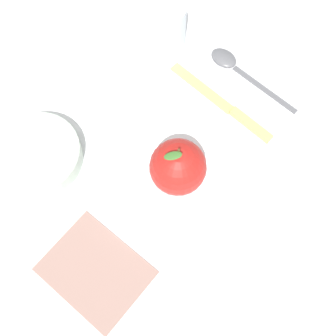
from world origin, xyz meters
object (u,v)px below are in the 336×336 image
side_bowl (36,155)px  knife (229,108)px  dinner_plate (168,171)px  cup (165,22)px  spoon (233,65)px  apple (178,167)px  linen_napkin (95,271)px

side_bowl → knife: 0.31m
dinner_plate → cup: size_ratio=2.80×
dinner_plate → knife: bearing=-172.6°
dinner_plate → spoon: size_ratio=1.24×
apple → side_bowl: (0.14, -0.17, -0.04)m
knife → spoon: size_ratio=1.17×
dinner_plate → linen_napkin: (0.17, 0.04, -0.01)m
dinner_plate → knife: dinner_plate is taller
dinner_plate → knife: size_ratio=1.05×
cup → linen_napkin: cup is taller
cup → linen_napkin: (0.34, 0.24, -0.04)m
linen_napkin → dinner_plate: bearing=-165.7°
knife → linen_napkin: size_ratio=1.50×
dinner_plate → knife: (-0.15, -0.02, -0.01)m
apple → spoon: size_ratio=0.54×
side_bowl → linen_napkin: bearing=78.7°
knife → linen_napkin: 0.33m
cup → spoon: size_ratio=0.44×
dinner_plate → side_bowl: bearing=-47.8°
side_bowl → linen_napkin: size_ratio=0.97×
dinner_plate → linen_napkin: 0.18m
apple → spoon: bearing=-155.8°
knife → side_bowl: bearing=-24.4°
spoon → linen_napkin: 0.41m
dinner_plate → side_bowl: 0.20m
apple → cup: size_ratio=1.21×
side_bowl → spoon: bearing=168.2°
side_bowl → linen_napkin: (0.04, 0.19, -0.02)m
linen_napkin → side_bowl: bearing=-101.3°
apple → spoon: (-0.21, -0.10, -0.05)m
apple → knife: bearing=-165.2°
cup → knife: (0.01, 0.18, -0.04)m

